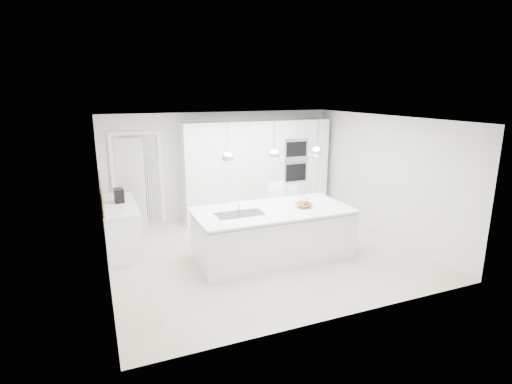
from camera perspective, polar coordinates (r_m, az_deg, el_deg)
name	(u,v)px	position (r m, az deg, el deg)	size (l,w,h in m)	color
floor	(262,251)	(7.71, 0.86, -8.47)	(5.50, 5.50, 0.00)	#C3B59C
wall_back	(221,165)	(9.61, -5.00, 3.87)	(5.50, 5.50, 0.00)	silver
wall_left	(102,204)	(6.75, -21.09, -1.55)	(5.00, 5.00, 0.00)	silver
ceiling	(262,119)	(7.12, 0.93, 10.42)	(5.50, 5.50, 0.00)	white
tall_cabinets	(257,169)	(9.62, 0.10, 3.33)	(3.60, 0.60, 2.30)	white
oven_stack	(296,160)	(9.69, 5.75, 4.54)	(0.62, 0.04, 1.05)	#A5A5A8
doorway_frame	(138,181)	(9.25, -16.52, 1.49)	(1.11, 0.08, 2.13)	white
hallway_door	(126,184)	(9.18, -18.03, 1.16)	(0.82, 0.04, 2.00)	white
radiator	(153,188)	(9.31, -14.49, 0.61)	(0.32, 0.04, 1.40)	white
left_base_cabinets	(121,227)	(8.15, -18.74, -4.74)	(0.60, 1.80, 0.86)	white
left_worktop	(119,204)	(8.02, -19.00, -1.70)	(0.62, 1.82, 0.04)	white
oak_backsplash	(101,192)	(7.94, -21.22, -0.02)	(0.02, 1.80, 0.50)	#A17C3B
island_base	(274,234)	(7.33, 2.52, -6.09)	(2.80, 1.20, 0.86)	white
island_worktop	(273,210)	(7.23, 2.39, -2.61)	(2.84, 1.40, 0.04)	white
island_sink	(240,218)	(6.97, -2.31, -3.79)	(0.84, 0.44, 0.18)	#3F3F42
island_tap	(239,203)	(7.10, -2.51, -1.51)	(0.02, 0.02, 0.30)	white
pendant_left	(228,158)	(6.65, -4.03, 4.90)	(0.20, 0.20, 0.20)	white
pendant_mid	(274,155)	(6.96, 2.65, 5.34)	(0.20, 0.20, 0.20)	white
pendant_right	(317,152)	(7.35, 8.70, 5.68)	(0.20, 0.20, 0.20)	white
fruit_bowl	(304,205)	(7.39, 6.84, -1.86)	(0.31, 0.31, 0.08)	#A17C3B
espresso_machine	(119,195)	(8.07, -18.99, -0.46)	(0.16, 0.25, 0.27)	black
bar_stool_left	(279,211)	(8.19, 3.24, -2.75)	(0.38, 0.53, 1.16)	white
bar_stool_right	(293,211)	(8.45, 5.32, -2.72)	(0.34, 0.47, 1.03)	white
apple_a	(306,204)	(7.37, 7.09, -1.66)	(0.08, 0.08, 0.08)	red
apple_b	(307,203)	(7.38, 7.23, -1.64)	(0.08, 0.08, 0.08)	red
apple_c	(306,203)	(7.41, 7.18, -1.56)	(0.08, 0.08, 0.08)	red
banana_bunch	(304,200)	(7.39, 6.92, -1.19)	(0.22, 0.22, 0.03)	yellow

